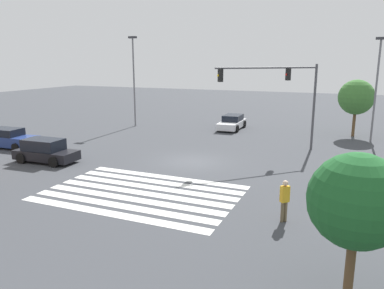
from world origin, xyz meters
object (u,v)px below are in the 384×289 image
car_1 (45,151)px  street_light_pole_b (377,81)px  car_0 (9,139)px  pedestrian (285,199)px  traffic_signal_mast (286,88)px  tree_corner_a (356,97)px  street_light_pole_a (134,74)px  tree_corner_c (357,201)px  car_2 (232,122)px

car_1 → street_light_pole_b: size_ratio=0.51×
car_0 → street_light_pole_b: (25.99, 13.47, 4.31)m
car_0 → pedestrian: (22.01, -5.59, 0.30)m
traffic_signal_mast → tree_corner_a: bearing=-164.1°
traffic_signal_mast → street_light_pole_b: bearing=-177.7°
pedestrian → street_light_pole_a: size_ratio=0.20×
traffic_signal_mast → tree_corner_c: traffic_signal_mast is taller
street_light_pole_a → pedestrian: bearing=-44.6°
car_0 → pedestrian: bearing=-18.4°
street_light_pole_a → car_0: bearing=-107.1°
street_light_pole_a → tree_corner_c: 30.79m
car_1 → pedestrian: size_ratio=2.40×
pedestrian → tree_corner_a: tree_corner_a is taller
street_light_pole_a → tree_corner_c: bearing=-47.5°
car_0 → tree_corner_c: bearing=-26.8°
traffic_signal_mast → pedestrian: (2.16, -12.39, -3.66)m
traffic_signal_mast → car_2: bearing=-96.1°
street_light_pole_a → street_light_pole_b: 22.21m
car_2 → pedestrian: (8.46, -20.21, 0.36)m
car_2 → tree_corner_c: size_ratio=1.09×
car_2 → tree_corner_c: tree_corner_c is taller
traffic_signal_mast → car_2: (-6.30, 7.81, -4.03)m
street_light_pole_b → car_0: bearing=-152.6°
car_0 → traffic_signal_mast: bearing=14.8°
street_light_pole_b → tree_corner_a: size_ratio=1.68×
street_light_pole_b → car_1: bearing=-142.3°
car_0 → street_light_pole_a: 13.74m
car_1 → pedestrian: bearing=-14.6°
traffic_signal_mast → pedestrian: traffic_signal_mast is taller
car_2 → tree_corner_c: bearing=22.6°
car_1 → street_light_pole_a: (-1.94, 14.52, 4.56)m
car_1 → tree_corner_c: size_ratio=1.01×
pedestrian → street_light_pole_b: size_ratio=0.21×
traffic_signal_mast → tree_corner_a: traffic_signal_mast is taller
car_0 → car_2: (13.54, 14.62, -0.06)m
tree_corner_a → tree_corner_c: (-0.04, -25.60, -0.52)m
car_1 → car_2: size_ratio=0.93×
car_1 → street_light_pole_a: size_ratio=0.48×
street_light_pole_a → tree_corner_c: street_light_pole_a is taller
street_light_pole_b → car_2: bearing=174.7°
car_2 → street_light_pole_a: bearing=-78.3°
pedestrian → tree_corner_a: bearing=-52.0°
traffic_signal_mast → car_1: bearing=-12.6°
pedestrian → tree_corner_a: (2.59, 20.93, 2.47)m
traffic_signal_mast → tree_corner_a: (4.75, 8.54, -1.20)m
car_0 → car_1: size_ratio=1.04×
street_light_pole_b → traffic_signal_mast: bearing=-132.7°
traffic_signal_mast → street_light_pole_a: bearing=-64.1°
street_light_pole_b → tree_corner_c: size_ratio=1.98×
car_0 → street_light_pole_a: (3.81, 12.37, 4.59)m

